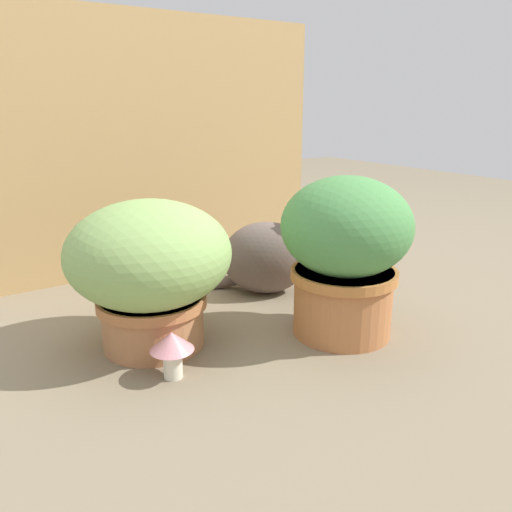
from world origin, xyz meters
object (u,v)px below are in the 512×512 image
(cat, at_px, (271,254))
(mushroom_ornament_pink, at_px, (172,346))
(grass_planter, at_px, (150,266))
(leafy_planter, at_px, (345,250))

(cat, distance_m, mushroom_ornament_pink, 0.55)
(grass_planter, height_order, cat, grass_planter)
(grass_planter, relative_size, cat, 1.13)
(grass_planter, xyz_separation_m, cat, (0.44, 0.13, -0.08))
(leafy_planter, bearing_deg, mushroom_ornament_pink, 175.20)
(grass_planter, xyz_separation_m, mushroom_ornament_pink, (-0.03, -0.17, -0.13))
(cat, bearing_deg, grass_planter, -163.67)
(leafy_planter, relative_size, cat, 1.18)
(cat, bearing_deg, leafy_planter, -93.48)
(leafy_planter, relative_size, mushroom_ornament_pink, 3.81)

